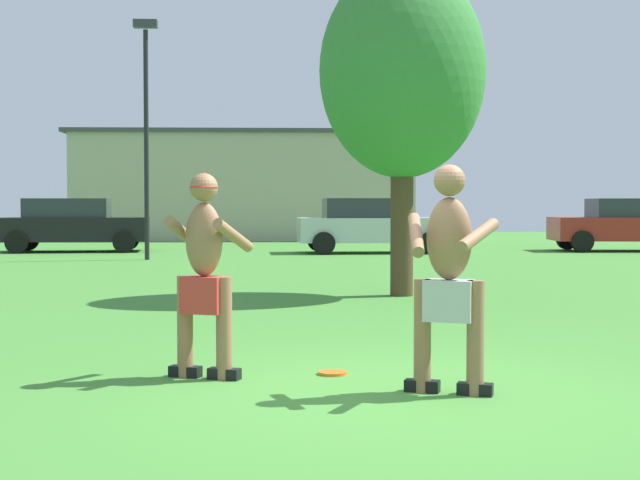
# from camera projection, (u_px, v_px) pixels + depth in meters

# --- Properties ---
(ground_plane) EXTENTS (80.00, 80.00, 0.00)m
(ground_plane) POSITION_uv_depth(u_px,v_px,m) (393.00, 394.00, 6.92)
(ground_plane) COLOR #428433
(player_with_cap) EXTENTS (0.72, 0.69, 1.68)m
(player_with_cap) POSITION_uv_depth(u_px,v_px,m) (205.00, 266.00, 7.51)
(player_with_cap) COLOR black
(player_with_cap) RESTS_ON ground_plane
(player_in_gray) EXTENTS (0.72, 0.71, 1.71)m
(player_in_gray) POSITION_uv_depth(u_px,v_px,m) (449.00, 273.00, 6.88)
(player_in_gray) COLOR black
(player_in_gray) RESTS_ON ground_plane
(frisbee) EXTENTS (0.24, 0.24, 0.03)m
(frisbee) POSITION_uv_depth(u_px,v_px,m) (333.00, 373.00, 7.70)
(frisbee) COLOR orange
(frisbee) RESTS_ON ground_plane
(car_silver_near_post) EXTENTS (4.38, 2.19, 1.58)m
(car_silver_near_post) POSITION_uv_depth(u_px,v_px,m) (371.00, 224.00, 26.85)
(car_silver_near_post) COLOR silver
(car_silver_near_post) RESTS_ON ground_plane
(car_red_mid_lot) EXTENTS (4.39, 2.21, 1.58)m
(car_red_mid_lot) POSITION_uv_depth(u_px,v_px,m) (626.00, 224.00, 27.92)
(car_red_mid_lot) COLOR maroon
(car_red_mid_lot) RESTS_ON ground_plane
(car_black_far_end) EXTENTS (4.44, 2.34, 1.58)m
(car_black_far_end) POSITION_uv_depth(u_px,v_px,m) (73.00, 224.00, 27.52)
(car_black_far_end) COLOR black
(car_black_far_end) RESTS_ON ground_plane
(lamp_post) EXTENTS (0.60, 0.24, 6.05)m
(lamp_post) POSITION_uv_depth(u_px,v_px,m) (146.00, 114.00, 23.42)
(lamp_post) COLOR black
(lamp_post) RESTS_ON ground_plane
(outbuilding_behind_lot) EXTENTS (13.71, 6.67, 4.29)m
(outbuilding_behind_lot) POSITION_uv_depth(u_px,v_px,m) (246.00, 186.00, 38.32)
(outbuilding_behind_lot) COLOR #B2A893
(outbuilding_behind_lot) RESTS_ON ground_plane
(tree_right_field) EXTENTS (2.55, 2.55, 5.10)m
(tree_right_field) POSITION_uv_depth(u_px,v_px,m) (402.00, 73.00, 14.19)
(tree_right_field) COLOR #4C3823
(tree_right_field) RESTS_ON ground_plane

